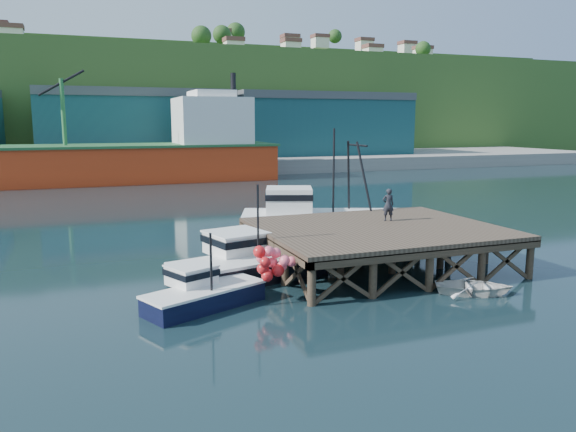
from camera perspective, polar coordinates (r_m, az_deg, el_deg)
name	(u,v)px	position (r m, az deg, el deg)	size (l,w,h in m)	color
ground	(278,276)	(27.67, -1.06, -6.12)	(300.00, 300.00, 0.00)	black
wharf	(379,230)	(29.31, 9.23, -1.45)	(12.00, 10.00, 2.62)	brown
far_quay	(134,161)	(95.73, -15.37, 5.36)	(160.00, 40.00, 2.00)	gray
warehouse_mid	(136,128)	(90.53, -15.22, 8.63)	(28.00, 16.00, 9.00)	#195052
warehouse_right	(314,127)	(98.15, 2.70, 9.00)	(30.00, 16.00, 9.00)	#195052
cargo_ship	(80,156)	(73.21, -20.41, 5.72)	(55.50, 10.00, 13.75)	red
hillside	(118,104)	(125.45, -16.93, 10.79)	(220.00, 50.00, 22.00)	#2D511E
boat_navy	(201,291)	(23.39, -8.82, -7.57)	(5.39, 3.80, 3.17)	black
boat_black	(247,261)	(27.15, -4.23, -4.58)	(7.99, 6.62, 4.66)	black
trawler	(323,218)	(35.43, 3.56, -0.24)	(11.21, 7.20, 7.07)	#CFCB86
dinghy	(474,287)	(26.07, 18.37, -6.84)	(2.34, 3.28, 0.68)	silver
dockworker	(388,205)	(31.04, 10.14, 1.14)	(0.65, 0.42, 1.77)	black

